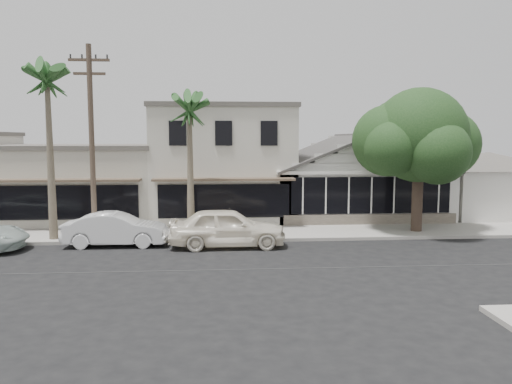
{
  "coord_description": "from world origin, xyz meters",
  "views": [
    {
      "loc": [
        -3.27,
        -17.97,
        4.81
      ],
      "look_at": [
        -1.48,
        6.0,
        2.24
      ],
      "focal_mm": 35.0,
      "sensor_mm": 36.0,
      "label": 1
    }
  ],
  "objects": [
    {
      "name": "ground",
      "position": [
        0.0,
        0.0,
        0.0
      ],
      "size": [
        140.0,
        140.0,
        0.0
      ],
      "primitive_type": "plane",
      "color": "black",
      "rests_on": "ground"
    },
    {
      "name": "sidewalk_north",
      "position": [
        -8.0,
        6.75,
        0.07
      ],
      "size": [
        90.0,
        3.5,
        0.15
      ],
      "primitive_type": "cube",
      "color": "#9E9991",
      "rests_on": "ground"
    },
    {
      "name": "corner_shop",
      "position": [
        5.0,
        12.47,
        2.62
      ],
      "size": [
        10.4,
        8.6,
        5.1
      ],
      "color": "white",
      "rests_on": "ground"
    },
    {
      "name": "side_cottage",
      "position": [
        13.2,
        11.5,
        1.5
      ],
      "size": [
        6.0,
        6.0,
        3.0
      ],
      "primitive_type": "cube",
      "color": "white",
      "rests_on": "ground"
    },
    {
      "name": "row_building_near",
      "position": [
        -3.0,
        13.5,
        3.25
      ],
      "size": [
        8.0,
        10.0,
        6.5
      ],
      "primitive_type": "cube",
      "color": "beige",
      "rests_on": "ground"
    },
    {
      "name": "row_building_midnear",
      "position": [
        -12.0,
        13.5,
        2.1
      ],
      "size": [
        10.0,
        10.0,
        4.2
      ],
      "primitive_type": "cube",
      "color": "silver",
      "rests_on": "ground"
    },
    {
      "name": "utility_pole",
      "position": [
        -9.0,
        5.2,
        4.79
      ],
      "size": [
        1.8,
        0.24,
        9.0
      ],
      "color": "brown",
      "rests_on": "ground"
    },
    {
      "name": "car_0",
      "position": [
        -2.91,
        3.95,
        0.88
      ],
      "size": [
        5.17,
        2.12,
        1.76
      ],
      "primitive_type": "imported",
      "rotation": [
        0.0,
        0.0,
        1.58
      ],
      "color": "white",
      "rests_on": "ground"
    },
    {
      "name": "car_1",
      "position": [
        -7.91,
        4.55,
        0.75
      ],
      "size": [
        4.59,
        1.63,
        1.51
      ],
      "primitive_type": "imported",
      "rotation": [
        0.0,
        0.0,
        1.56
      ],
      "color": "white",
      "rests_on": "ground"
    },
    {
      "name": "shade_tree",
      "position": [
        6.67,
        6.58,
        4.83
      ],
      "size": [
        6.62,
        5.98,
        7.34
      ],
      "rotation": [
        0.0,
        0.0,
        -0.21
      ],
      "color": "#4A3A2D",
      "rests_on": "ground"
    },
    {
      "name": "palm_east",
      "position": [
        -4.66,
        6.57,
        6.32
      ],
      "size": [
        2.91,
        2.91,
        7.45
      ],
      "color": "#726651",
      "rests_on": "ground"
    },
    {
      "name": "palm_mid",
      "position": [
        -11.0,
        5.64,
        7.5
      ],
      "size": [
        2.96,
        2.96,
        8.75
      ],
      "color": "#726651",
      "rests_on": "ground"
    }
  ]
}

